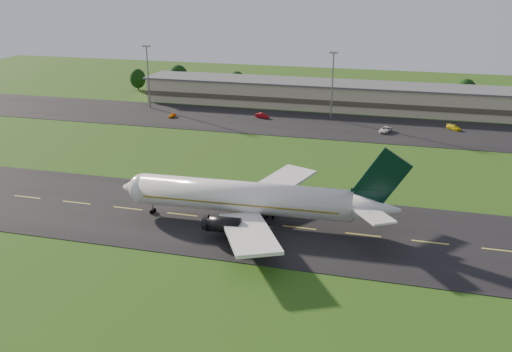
% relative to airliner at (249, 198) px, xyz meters
% --- Properties ---
extents(ground, '(360.00, 360.00, 0.00)m').
position_rel_airliner_xyz_m(ground, '(-1.80, -0.03, -4.66)').
color(ground, '#284511').
rests_on(ground, ground).
extents(taxiway, '(220.00, 30.00, 0.10)m').
position_rel_airliner_xyz_m(taxiway, '(-1.80, -0.03, -4.61)').
color(taxiway, black).
rests_on(taxiway, ground).
extents(apron, '(260.00, 30.00, 0.10)m').
position_rel_airliner_xyz_m(apron, '(-1.80, 71.97, -4.61)').
color(apron, black).
rests_on(apron, ground).
extents(airliner, '(51.29, 42.15, 15.57)m').
position_rel_airliner_xyz_m(airliner, '(0.00, 0.00, 0.00)').
color(airliner, white).
rests_on(airliner, ground).
extents(terminal, '(145.00, 16.00, 8.40)m').
position_rel_airliner_xyz_m(terminal, '(4.60, 96.15, -0.67)').
color(terminal, '#C1B494').
rests_on(terminal, ground).
extents(light_mast_west, '(2.40, 1.20, 20.35)m').
position_rel_airliner_xyz_m(light_mast_west, '(-56.80, 79.97, 8.08)').
color(light_mast_west, gray).
rests_on(light_mast_west, ground).
extents(light_mast_centre, '(2.40, 1.20, 20.35)m').
position_rel_airliner_xyz_m(light_mast_centre, '(3.20, 79.97, 8.08)').
color(light_mast_centre, gray).
rests_on(light_mast_centre, ground).
extents(tree_line, '(196.35, 8.74, 10.29)m').
position_rel_airliner_xyz_m(tree_line, '(24.66, 106.14, 0.28)').
color(tree_line, black).
rests_on(tree_line, ground).
extents(service_vehicle_a, '(1.43, 3.46, 1.17)m').
position_rel_airliner_xyz_m(service_vehicle_a, '(-44.48, 69.44, -3.97)').
color(service_vehicle_a, orange).
rests_on(service_vehicle_a, apron).
extents(service_vehicle_b, '(4.68, 2.80, 1.46)m').
position_rel_airliner_xyz_m(service_vehicle_b, '(-17.35, 75.86, -3.83)').
color(service_vehicle_b, maroon).
rests_on(service_vehicle_b, apron).
extents(service_vehicle_c, '(3.90, 5.82, 1.48)m').
position_rel_airliner_xyz_m(service_vehicle_c, '(20.11, 68.83, -3.82)').
color(service_vehicle_c, silver).
rests_on(service_vehicle_c, apron).
extents(service_vehicle_d, '(4.52, 4.64, 1.34)m').
position_rel_airliner_xyz_m(service_vehicle_d, '(38.75, 76.65, -3.89)').
color(service_vehicle_d, yellow).
rests_on(service_vehicle_d, apron).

